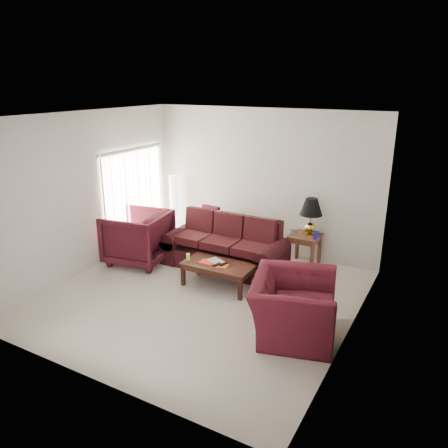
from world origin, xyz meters
The scene contains 19 objects.
floor centered at (0.00, 0.00, 0.00)m, with size 5.00×5.00×0.00m, color beige.
blinds centered at (-2.42, 1.30, 1.08)m, with size 0.10×2.00×2.16m, color silver.
sofa centered at (-0.23, 1.25, 0.49)m, with size 2.41×1.04×0.98m, color black, non-canonical shape.
throw_pillow centered at (-1.03, 2.08, 0.74)m, with size 0.40×0.11×0.40m, color black.
end_table centered at (1.10, 2.15, 0.31)m, with size 0.57×0.57×0.62m, color #493219, non-canonical shape.
table_lamp centered at (1.17, 2.21, 0.99)m, with size 0.44×0.44×0.74m, color gold, non-canonical shape.
clock centered at (0.93, 2.02, 0.69)m, with size 0.13×0.05×0.13m, color silver.
blue_canister centered at (1.35, 2.04, 0.70)m, with size 0.09×0.09×0.15m, color #1F18A1.
picture_frame centered at (1.00, 2.28, 0.70)m, with size 0.12×0.02×0.15m, color silver.
floor_lamp centered at (-2.05, 2.20, 0.75)m, with size 0.24×0.24×1.50m, color white, non-canonical shape.
armchair_left centered at (-1.87, 0.66, 0.53)m, with size 1.13×1.16×1.05m, color #3B0D17.
armchair_right centered at (1.79, -0.33, 0.43)m, with size 1.33×1.16×0.86m, color #49101B.
coffee_table centered at (0.10, 0.46, 0.22)m, with size 1.25×0.63×0.44m, color black, non-canonical shape.
magazine_red centered at (-0.10, 0.41, 0.45)m, with size 0.25×0.19×0.01m, color red.
magazine_white centered at (0.00, 0.54, 0.45)m, with size 0.28×0.21×0.02m, color beige.
magazine_orange centered at (0.19, 0.40, 0.45)m, with size 0.26×0.19×0.01m, color #D94A19.
remote_a centered at (0.12, 0.36, 0.47)m, with size 0.05×0.18×0.02m, color black.
remote_b centered at (0.22, 0.44, 0.47)m, with size 0.05×0.17×0.02m, color black.
yellow_glass centered at (-0.47, 0.36, 0.50)m, with size 0.07×0.07×0.11m, color #EDFF38.
Camera 1 is at (3.62, -5.67, 3.51)m, focal length 35.00 mm.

